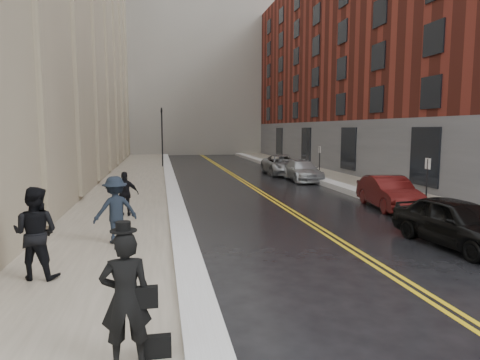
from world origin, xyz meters
name	(u,v)px	position (x,y,z in m)	size (l,w,h in m)	color
ground	(310,304)	(0.00, 0.00, 0.00)	(160.00, 160.00, 0.00)	black
sidewalk_left	(129,191)	(-4.50, 16.00, 0.07)	(4.00, 64.00, 0.15)	gray
sidewalk_right	(361,185)	(9.00, 16.00, 0.07)	(3.00, 64.00, 0.15)	gray
lane_stripe_a	(253,189)	(2.38, 16.00, 0.00)	(0.12, 64.00, 0.01)	gold
lane_stripe_b	(257,189)	(2.62, 16.00, 0.00)	(0.12, 64.00, 0.01)	gold
snow_ridge_left	(172,189)	(-2.20, 16.00, 0.13)	(0.70, 60.80, 0.26)	white
snow_ridge_right	(332,184)	(7.15, 16.00, 0.15)	(0.85, 60.80, 0.30)	white
building_right	(425,56)	(17.50, 23.00, 9.00)	(14.00, 50.00, 18.00)	maroon
tower_far_right	(257,19)	(14.00, 66.00, 22.00)	(22.00, 18.00, 44.00)	slate
traffic_signal	(162,132)	(-2.60, 30.00, 3.08)	(0.18, 0.15, 5.20)	black
parking_sign_near	(427,179)	(7.90, 8.00, 1.36)	(0.06, 0.35, 2.23)	black
parking_sign_far	(320,159)	(7.90, 20.00, 1.36)	(0.06, 0.35, 2.23)	black
car_black	(457,222)	(5.59, 3.13, 0.72)	(1.70, 4.22, 1.44)	black
car_maroon	(389,193)	(6.80, 8.99, 0.69)	(1.47, 4.21, 1.39)	#470D0C
car_silver_near	(302,171)	(6.37, 19.08, 0.66)	(1.86, 4.57, 1.33)	#ABAEB3
car_silver_far	(283,165)	(6.16, 22.89, 0.73)	(2.42, 5.25, 1.46)	#A0A3A9
pedestrian_main	(126,299)	(-3.34, -1.81, 1.10)	(0.69, 0.45, 1.90)	black
pedestrian_a	(35,233)	(-5.53, 2.12, 1.17)	(0.99, 0.77, 2.03)	black
pedestrian_b	(115,210)	(-4.12, 4.87, 1.11)	(1.24, 0.71, 1.92)	black
pedestrian_c	(125,194)	(-4.14, 8.76, 0.99)	(0.98, 0.41, 1.67)	black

